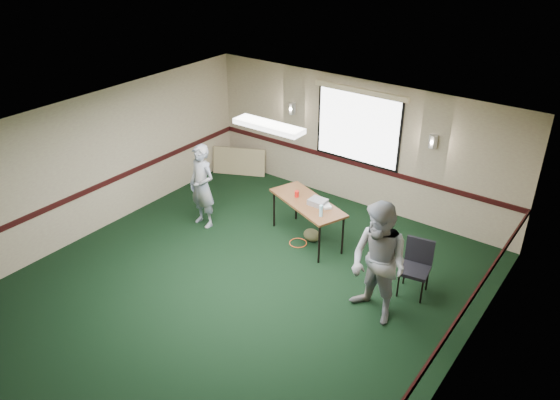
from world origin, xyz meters
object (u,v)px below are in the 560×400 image
Objects in this scene: folding_table at (307,204)px; person_left at (202,186)px; person_right at (379,264)px; conference_chair at (417,263)px; projector at (318,202)px.

folding_table is 2.11m from person_left.
person_right is (4.06, -0.51, 0.14)m from person_left.
person_right is (-0.23, -0.98, 0.44)m from conference_chair.
folding_table is at bearing 164.18° from conference_chair.
person_left is (-1.98, -0.73, 0.09)m from folding_table.
person_right reaches higher than conference_chair.
person_left is (-4.29, -0.47, 0.30)m from conference_chair.
projector is 0.18× the size of person_left.
folding_table is 2.34m from conference_chair.
person_left reaches higher than folding_table.
conference_chair reaches higher than folding_table.
person_left reaches higher than conference_chair.
person_right is at bearing -9.20° from folding_table.
person_left reaches higher than projector.
person_left is at bearing -160.52° from projector.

